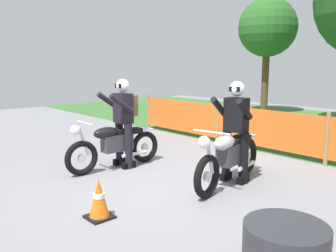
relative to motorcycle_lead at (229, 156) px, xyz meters
The scene contains 8 objects.
ground 1.12m from the motorcycle_lead, 144.17° to the right, with size 24.00×24.00×0.02m, color gray.
barrier_fence 2.45m from the motorcycle_lead, 109.37° to the left, with size 8.34×0.08×1.05m.
tree_leftmost 9.58m from the motorcycle_lead, 119.36° to the left, with size 2.28×2.28×4.53m.
motorcycle_lead is the anchor object (origin of this frame).
motorcycle_trailing 2.21m from the motorcycle_lead, 157.07° to the right, with size 0.59×2.02×0.95m.
rider_lead 0.48m from the motorcycle_lead, 102.01° to the left, with size 0.63×0.64×1.69m.
rider_trailing 2.18m from the motorcycle_lead, 162.42° to the right, with size 0.56×0.69×1.69m.
traffic_cone 2.28m from the motorcycle_lead, 98.04° to the right, with size 0.32×0.32×0.53m.
Camera 1 is at (4.26, -3.87, 1.95)m, focal length 37.66 mm.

